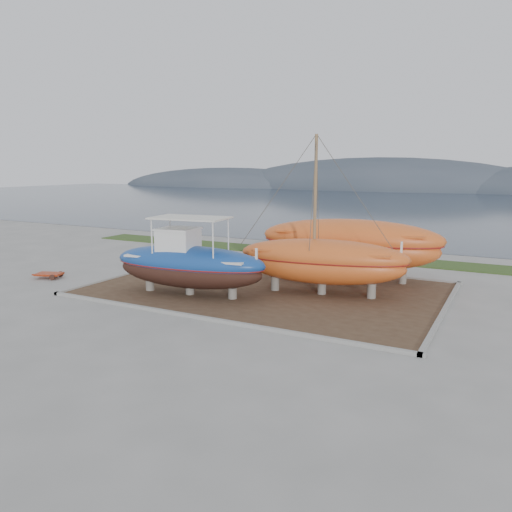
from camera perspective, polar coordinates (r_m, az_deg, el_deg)
The scene contains 11 objects.
ground at distance 23.65m, azimuth -3.19°, elevation -5.93°, with size 140.00×140.00×0.00m, color gray.
dirt_patch at distance 27.03m, azimuth 1.19°, elevation -3.78°, with size 18.00×12.00×0.06m, color #422D1E.
curb_frame at distance 27.01m, azimuth 1.19°, elevation -3.69°, with size 18.60×12.60×0.15m, color gray, non-canonical shape.
grass_strip at distance 37.44m, azimuth 9.12°, elevation 0.06°, with size 44.00×3.00×0.08m, color #284219.
sea at distance 90.44m, azimuth 20.41°, elevation 5.46°, with size 260.00×100.00×0.04m, color #1C2A39, non-canonical shape.
mountain_ridge at distance 145.06m, azimuth 23.35°, elevation 6.84°, with size 200.00×36.00×20.00m, color #333D49, non-canonical shape.
blue_caique at distance 25.61m, azimuth -7.66°, elevation -0.01°, with size 8.31×2.60×4.00m, color navy, non-canonical shape.
white_dinghy at distance 32.02m, azimuth -7.04°, elevation -0.51°, with size 3.89×1.46×1.17m, color silver, non-canonical shape.
orange_sailboat at distance 25.39m, azimuth 7.72°, elevation 4.54°, with size 8.72×2.57×8.08m, color #CE571F, non-canonical shape.
orange_bare_hull at distance 29.32m, azimuth 10.65°, elevation 0.64°, with size 10.46×3.14×3.43m, color #CE571F, non-canonical shape.
red_trailer at distance 32.11m, azimuth -22.56°, elevation -2.09°, with size 2.19×1.09×0.31m, color #A22E12, non-canonical shape.
Camera 1 is at (11.75, -19.44, 6.60)m, focal length 35.00 mm.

